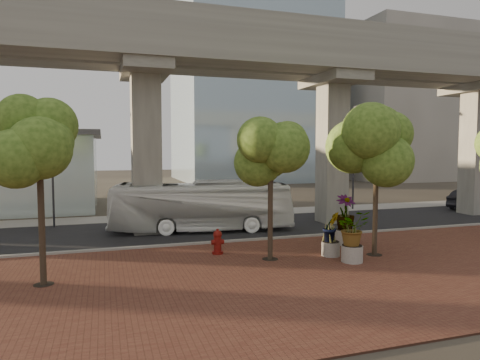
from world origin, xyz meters
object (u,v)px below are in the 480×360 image
object	(u,v)px
parked_car	(468,200)
planter_front	(352,231)
transit_bus	(202,207)
fire_hydrant	(218,242)

from	to	relation	value
parked_car	planter_front	xyz separation A→B (m)	(-18.19, -11.63, 0.66)
transit_bus	planter_front	size ratio (longest dim) A/B	4.80
parked_car	fire_hydrant	world-z (taller)	parked_car
transit_bus	parked_car	distance (m)	22.91
parked_car	planter_front	bearing A→B (deg)	99.49
planter_front	parked_car	bearing A→B (deg)	32.58
transit_bus	fire_hydrant	bearing A→B (deg)	-176.79
fire_hydrant	planter_front	world-z (taller)	planter_front
fire_hydrant	planter_front	distance (m)	6.03
parked_car	planter_front	world-z (taller)	planter_front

